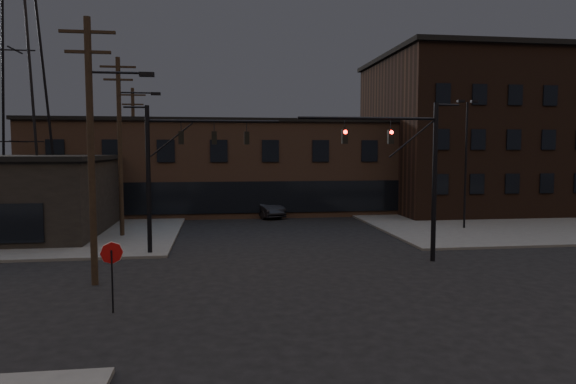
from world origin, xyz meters
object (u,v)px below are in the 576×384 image
Objects in this scene: traffic_signal_near at (413,164)px; parked_car_lot_a at (460,206)px; stop_sign at (112,260)px; parked_car_lot_b at (456,203)px; traffic_signal_far at (173,162)px; car_crossing at (265,208)px.

traffic_signal_near is 1.94× the size of parked_car_lot_a.
stop_sign is 36.94m from parked_car_lot_b.
traffic_signal_far is (-12.07, 3.50, 0.08)m from traffic_signal_near.
traffic_signal_far reaches higher than stop_sign.
stop_sign is 26.10m from car_crossing.
stop_sign is (-1.28, -9.99, -3.17)m from traffic_signal_far.
stop_sign is (-13.36, -6.49, -3.09)m from traffic_signal_near.
traffic_signal_near is 1.00× the size of traffic_signal_far.
parked_car_lot_b is (12.22, 20.15, -4.14)m from traffic_signal_near.
traffic_signal_near is 23.92m from parked_car_lot_b.
car_crossing is at bearing 73.05° from stop_sign.
traffic_signal_far is 29.75m from parked_car_lot_b.
traffic_signal_near is 12.57m from traffic_signal_far.
traffic_signal_far reaches higher than car_crossing.
traffic_signal_far is at bearing 123.67° from parked_car_lot_a.
car_crossing is at bearing 67.10° from traffic_signal_far.
traffic_signal_far is at bearing 117.82° from parked_car_lot_b.
traffic_signal_near is 3.23× the size of stop_sign.
stop_sign is at bearing 129.55° from parked_car_lot_b.
parked_car_lot_b is 0.90× the size of car_crossing.
parked_car_lot_b is at bearing 34.43° from traffic_signal_far.
traffic_signal_far is 1.64× the size of car_crossing.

